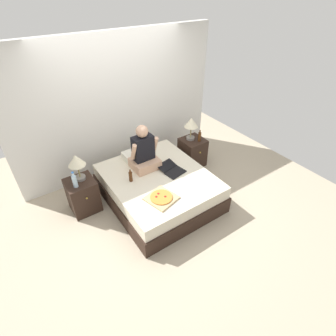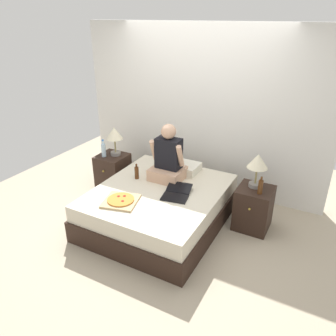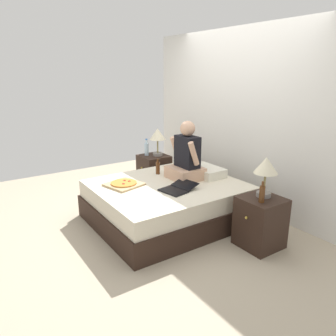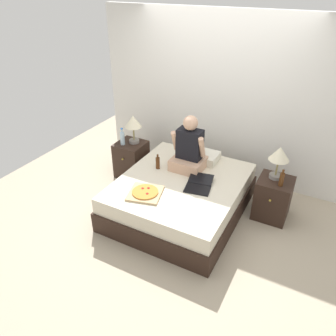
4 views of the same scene
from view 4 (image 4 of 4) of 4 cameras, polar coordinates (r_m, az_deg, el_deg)
The scene contains 14 objects.
ground_plane at distance 4.66m, azimuth 2.14°, elevation -7.42°, with size 5.91×5.91×0.00m, color tan.
wall_back at distance 5.12m, azimuth 8.95°, elevation 11.87°, with size 3.91×0.12×2.50m, color silver.
bed at distance 4.51m, azimuth 2.20°, elevation -4.92°, with size 1.60×1.85×0.51m.
nightstand_left at distance 5.34m, azimuth -6.39°, elevation 1.55°, with size 0.44×0.47×0.58m.
lamp_on_left_nightstand at distance 5.09m, azimuth -6.09°, elevation 7.74°, with size 0.26×0.26×0.45m.
water_bottle at distance 5.14m, azimuth -7.94°, elevation 5.21°, with size 0.07×0.07×0.28m.
nightstand_right at distance 4.62m, azimuth 17.78°, elevation -5.03°, with size 0.44×0.47×0.58m.
lamp_on_right_nightstand at distance 4.36m, azimuth 18.82°, elevation 2.00°, with size 0.26×0.26×0.45m.
beer_bottle at distance 4.33m, azimuth 19.19°, elevation -1.83°, with size 0.06×0.06×0.23m.
pillow at distance 4.84m, azimuth 5.65°, elevation 2.13°, with size 0.52×0.34×0.12m, color silver.
person_seated at distance 4.51m, azimuth 3.69°, elevation 3.17°, with size 0.47×0.40×0.78m.
laptop at distance 4.24m, azimuth 5.35°, elevation -3.08°, with size 0.39×0.47×0.07m.
pizza_box at distance 4.10m, azimuth -4.00°, elevation -4.33°, with size 0.49×0.49×0.05m.
beer_bottle_on_bed at distance 4.58m, azimuth -1.80°, elevation 0.95°, with size 0.06×0.06×0.22m.
Camera 4 is at (1.57, -3.30, 2.89)m, focal length 35.00 mm.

